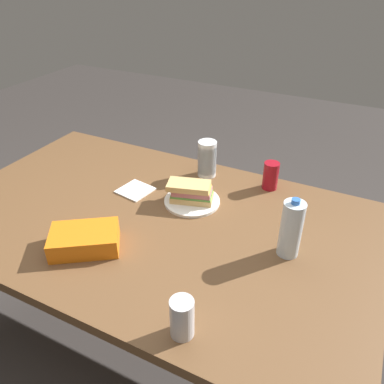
# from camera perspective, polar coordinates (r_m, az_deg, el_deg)

# --- Properties ---
(ground_plane) EXTENTS (8.00, 8.00, 0.00)m
(ground_plane) POSITION_cam_1_polar(r_m,az_deg,el_deg) (2.02, -4.67, -21.01)
(ground_plane) COLOR #383330
(dining_table) EXTENTS (1.69, 1.02, 0.74)m
(dining_table) POSITION_cam_1_polar(r_m,az_deg,el_deg) (1.55, -5.75, -6.21)
(dining_table) COLOR brown
(dining_table) RESTS_ON ground_plane
(paper_plate) EXTENTS (0.23, 0.23, 0.01)m
(paper_plate) POSITION_cam_1_polar(r_m,az_deg,el_deg) (1.57, -0.00, -1.35)
(paper_plate) COLOR white
(paper_plate) RESTS_ON dining_table
(sandwich) EXTENTS (0.20, 0.14, 0.08)m
(sandwich) POSITION_cam_1_polar(r_m,az_deg,el_deg) (1.55, -0.15, 0.06)
(sandwich) COLOR #DBB26B
(sandwich) RESTS_ON paper_plate
(soda_can_red) EXTENTS (0.07, 0.07, 0.12)m
(soda_can_red) POSITION_cam_1_polar(r_m,az_deg,el_deg) (1.67, 11.66, 2.41)
(soda_can_red) COLOR maroon
(soda_can_red) RESTS_ON dining_table
(chip_bag) EXTENTS (0.27, 0.25, 0.07)m
(chip_bag) POSITION_cam_1_polar(r_m,az_deg,el_deg) (1.38, -15.73, -6.86)
(chip_bag) COLOR orange
(chip_bag) RESTS_ON dining_table
(water_bottle_tall) EXTENTS (0.07, 0.07, 0.22)m
(water_bottle_tall) POSITION_cam_1_polar(r_m,az_deg,el_deg) (1.30, 14.56, -5.36)
(water_bottle_tall) COLOR silver
(water_bottle_tall) RESTS_ON dining_table
(plastic_cup_stack) EXTENTS (0.08, 0.08, 0.17)m
(plastic_cup_stack) POSITION_cam_1_polar(r_m,az_deg,el_deg) (1.73, 2.27, 4.99)
(plastic_cup_stack) COLOR silver
(plastic_cup_stack) RESTS_ON dining_table
(soda_can_silver) EXTENTS (0.07, 0.07, 0.12)m
(soda_can_silver) POSITION_cam_1_polar(r_m,az_deg,el_deg) (1.06, -1.50, -18.25)
(soda_can_silver) COLOR silver
(soda_can_silver) RESTS_ON dining_table
(paper_napkin) EXTENTS (0.15, 0.15, 0.01)m
(paper_napkin) POSITION_cam_1_polar(r_m,az_deg,el_deg) (1.67, -8.47, 0.26)
(paper_napkin) COLOR white
(paper_napkin) RESTS_ON dining_table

